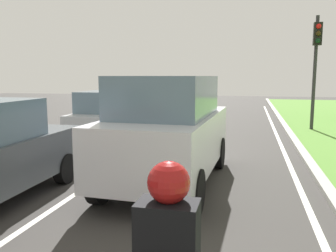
{
  "coord_description": "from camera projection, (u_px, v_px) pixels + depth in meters",
  "views": [
    {
      "loc": [
        2.56,
        2.55,
        2.28
      ],
      "look_at": [
        0.83,
        9.88,
        1.2
      ],
      "focal_mm": 37.36,
      "sensor_mm": 36.0,
      "label": 1
    }
  ],
  "objects": [
    {
      "name": "rider_person",
      "position": [
        169.0,
        243.0,
        2.3
      ],
      "size": [
        0.5,
        0.4,
        1.16
      ],
      "rotation": [
        0.0,
        0.0,
        0.01
      ],
      "color": "black",
      "rests_on": "ground"
    },
    {
      "name": "ground_plane",
      "position": [
        172.0,
        143.0,
        11.94
      ],
      "size": [
        60.0,
        60.0,
        0.0
      ],
      "primitive_type": "plane",
      "color": "#383533"
    },
    {
      "name": "curb_right",
      "position": [
        299.0,
        147.0,
        10.99
      ],
      "size": [
        0.24,
        48.0,
        0.12
      ],
      "primitive_type": "cube",
      "color": "#9E9B93",
      "rests_on": "ground"
    },
    {
      "name": "lane_line_right_edge",
      "position": [
        282.0,
        148.0,
        11.12
      ],
      "size": [
        0.12,
        32.0,
        0.01
      ],
      "primitive_type": "cube",
      "color": "silver",
      "rests_on": "ground"
    },
    {
      "name": "traffic_light_near_right",
      "position": [
        316.0,
        54.0,
        14.23
      ],
      "size": [
        0.32,
        0.5,
        4.71
      ],
      "color": "#2D2D2D",
      "rests_on": "ground"
    },
    {
      "name": "lane_line_center",
      "position": [
        153.0,
        142.0,
        12.1
      ],
      "size": [
        0.12,
        32.0,
        0.01
      ],
      "primitive_type": "cube",
      "color": "silver",
      "rests_on": "ground"
    },
    {
      "name": "car_hatchback_far",
      "position": [
        108.0,
        117.0,
        11.93
      ],
      "size": [
        1.84,
        3.76,
        1.78
      ],
      "rotation": [
        0.0,
        0.0,
        0.04
      ],
      "color": "#B7BABF",
      "rests_on": "ground"
    },
    {
      "name": "car_suv_ahead",
      "position": [
        168.0,
        130.0,
        7.33
      ],
      "size": [
        2.12,
        4.57,
        2.28
      ],
      "rotation": [
        0.0,
        0.0,
        -0.04
      ],
      "color": "silver",
      "rests_on": "ground"
    }
  ]
}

